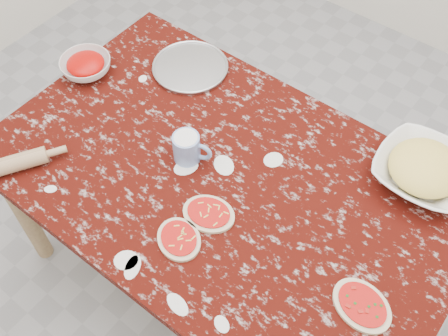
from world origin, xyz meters
TOP-DOWN VIEW (x-y plane):
  - ground at (0.00, 0.00)m, footprint 4.00×4.00m
  - worktable at (0.00, 0.00)m, footprint 1.60×1.00m
  - pizza_tray at (-0.43, 0.34)m, footprint 0.33×0.33m
  - sauce_bowl at (-0.74, 0.07)m, footprint 0.23×0.23m
  - cheese_bowl at (0.53, 0.40)m, footprint 0.33×0.33m
  - flour_mug at (-0.15, -0.01)m, footprint 0.14×0.09m
  - pizza_left at (0.05, -0.15)m, footprint 0.20×0.17m
  - pizza_mid at (0.04, -0.28)m, footprint 0.20×0.18m
  - pizza_right at (0.59, -0.12)m, footprint 0.21×0.18m
  - rolling_pin at (-0.60, -0.44)m, footprint 0.20×0.28m

SIDE VIEW (x-z plane):
  - ground at x=0.00m, z-range 0.00..0.00m
  - worktable at x=0.00m, z-range 0.29..1.04m
  - pizza_tray at x=-0.43m, z-range 0.75..0.76m
  - pizza_left at x=0.05m, z-range 0.75..0.77m
  - pizza_mid at x=0.04m, z-range 0.75..0.77m
  - pizza_right at x=0.59m, z-range 0.75..0.77m
  - rolling_pin at x=-0.60m, z-range 0.75..0.81m
  - sauce_bowl at x=-0.74m, z-range 0.75..0.81m
  - cheese_bowl at x=0.53m, z-range 0.75..0.83m
  - flour_mug at x=-0.15m, z-range 0.75..0.86m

